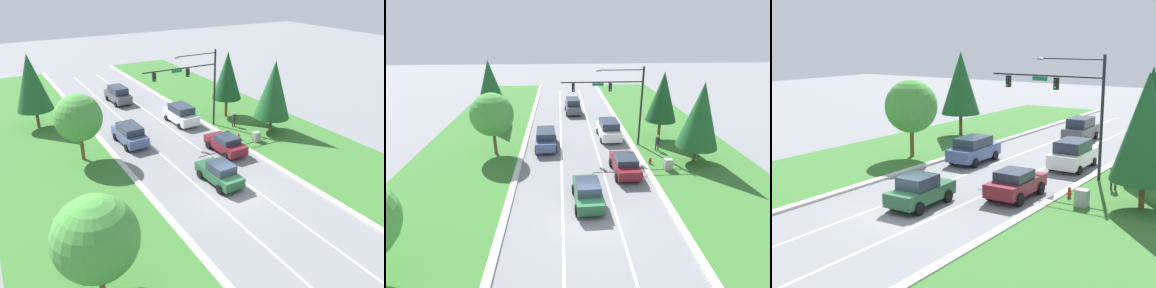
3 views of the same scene
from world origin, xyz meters
The scene contains 20 objects.
ground_plane centered at (0.00, 0.00, 0.00)m, with size 160.00×160.00×0.00m, color slate.
curb_strip_right centered at (5.65, 0.00, 0.07)m, with size 0.50×90.00×0.15m.
curb_strip_left centered at (-5.65, 0.00, 0.07)m, with size 0.50×90.00×0.15m.
grass_verge_right centered at (10.90, 0.00, 0.04)m, with size 10.00×90.00×0.08m.
grass_verge_left centered at (-10.90, 0.00, 0.04)m, with size 10.00×90.00×0.08m.
lane_stripe_inner_left centered at (-1.80, 0.00, 0.00)m, with size 0.14×81.00×0.01m.
lane_stripe_inner_right centered at (1.80, 0.00, 0.00)m, with size 0.14×81.00×0.01m.
traffic_signal_mast centered at (4.03, 12.21, 5.43)m, with size 8.13×0.41×8.14m.
burgundy_sedan centered at (3.58, 5.95, 0.87)m, with size 2.18×4.45×1.67m.
graphite_suv centered at (-0.01, 24.78, 1.07)m, with size 2.28×4.91×2.11m.
slate_blue_suv centered at (-3.34, 12.15, 1.01)m, with size 2.30×4.85×1.94m.
white_suv centered at (3.54, 14.54, 1.04)m, with size 2.37×4.82×2.06m.
forest_sedan centered at (-0.01, 1.59, 0.89)m, with size 2.11×4.41×1.79m.
utility_cabinet centered at (7.49, 6.34, 0.51)m, with size 0.70×0.60×1.01m.
pedestrian centered at (7.83, 10.58, 0.94)m, with size 0.40×0.22×1.69m.
fire_hydrant centered at (6.26, 7.55, 0.34)m, with size 0.34×0.20×0.70m.
conifer_near_right_tree centered at (8.96, 13.70, 4.81)m, with size 3.26×3.26×7.43m.
conifer_far_right_tree centered at (10.35, 7.65, 4.56)m, with size 3.62×3.62×7.46m.
oak_far_left_tree centered at (-8.23, 10.88, 3.99)m, with size 4.07×4.07×6.04m.
conifer_mid_left_tree centered at (-10.36, 20.70, 5.00)m, with size 3.64×3.64×7.93m.
Camera 3 is at (17.85, -20.55, 9.17)m, focal length 50.00 mm.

